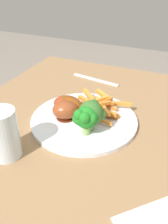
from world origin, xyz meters
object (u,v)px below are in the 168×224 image
at_px(chicken_drumstick_near, 67,110).
at_px(chicken_drumstick_extra, 67,103).
at_px(carrot_fries_pile, 100,105).
at_px(water_glass, 3,134).
at_px(fork, 95,80).
at_px(broccoli_floret_front, 91,112).
at_px(dinner_plate, 84,120).
at_px(chicken_drumstick_far, 72,105).
at_px(dining_table, 82,167).
at_px(broccoli_floret_middle, 85,118).

xyz_separation_m(chicken_drumstick_near, chicken_drumstick_extra, (-0.04, -0.02, -0.00)).
height_order(carrot_fries_pile, water_glass, water_glass).
bearing_deg(fork, carrot_fries_pile, -56.61).
height_order(broccoli_floret_front, fork, broccoli_floret_front).
relative_size(dinner_plate, chicken_drumstick_far, 2.08).
height_order(dining_table, chicken_drumstick_far, chicken_drumstick_far).
bearing_deg(chicken_drumstick_far, water_glass, -17.78).
distance_m(dining_table, chicken_drumstick_extra, 0.19).
bearing_deg(chicken_drumstick_far, broccoli_floret_middle, 43.23).
relative_size(carrot_fries_pile, chicken_drumstick_extra, 1.38).
bearing_deg(chicken_drumstick_near, water_glass, -20.36).
height_order(fork, water_glass, water_glass).
bearing_deg(dinner_plate, fork, -165.54).
height_order(broccoli_floret_middle, chicken_drumstick_extra, broccoli_floret_middle).
relative_size(broccoli_floret_front, water_glass, 0.69).
distance_m(carrot_fries_pile, fork, 0.24).
height_order(dinner_plate, chicken_drumstick_extra, chicken_drumstick_extra).
distance_m(carrot_fries_pile, chicken_drumstick_near, 0.10).
bearing_deg(chicken_drumstick_near, chicken_drumstick_far, 178.68).
height_order(dining_table, water_glass, water_glass).
bearing_deg(carrot_fries_pile, water_glass, -29.21).
bearing_deg(chicken_drumstick_extra, dinner_plate, 70.90).
bearing_deg(chicken_drumstick_extra, dining_table, 45.72).
bearing_deg(dinner_plate, chicken_drumstick_far, -107.89).
bearing_deg(broccoli_floret_middle, dining_table, -118.25).
height_order(broccoli_floret_middle, carrot_fries_pile, broccoli_floret_middle).
distance_m(broccoli_floret_front, chicken_drumstick_far, 0.10).
distance_m(chicken_drumstick_near, water_glass, 0.19).
xyz_separation_m(dining_table, chicken_drumstick_far, (-0.07, -0.06, 0.15)).
height_order(carrot_fries_pile, fork, carrot_fries_pile).
distance_m(chicken_drumstick_extra, water_glass, 0.22).
bearing_deg(dinner_plate, carrot_fries_pile, 152.35).
height_order(dinner_plate, chicken_drumstick_near, chicken_drumstick_near).
relative_size(carrot_fries_pile, chicken_drumstick_near, 1.27).
bearing_deg(water_glass, fork, 174.88).
xyz_separation_m(dinner_plate, chicken_drumstick_near, (0.02, -0.04, 0.03)).
bearing_deg(water_glass, broccoli_floret_middle, 131.71).
bearing_deg(broccoli_floret_front, chicken_drumstick_far, -123.89).
relative_size(chicken_drumstick_far, water_glass, 1.19).
height_order(dinner_plate, carrot_fries_pile, carrot_fries_pile).
bearing_deg(carrot_fries_pile, chicken_drumstick_far, -62.09).
xyz_separation_m(dining_table, chicken_drumstick_extra, (-0.08, -0.08, 0.14)).
bearing_deg(water_glass, carrot_fries_pile, 150.79).
distance_m(dining_table, fork, 0.36).
relative_size(chicken_drumstick_near, chicken_drumstick_extra, 1.09).
distance_m(dining_table, broccoli_floret_front, 0.18).
distance_m(dining_table, water_glass, 0.25).
height_order(dinner_plate, broccoli_floret_middle, broccoli_floret_middle).
bearing_deg(dinner_plate, broccoli_floret_front, 42.36).
xyz_separation_m(broccoli_floret_middle, chicken_drumstick_near, (-0.05, -0.08, -0.03)).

